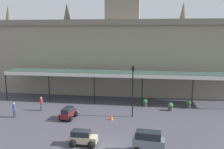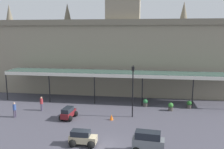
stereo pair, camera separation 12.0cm
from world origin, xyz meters
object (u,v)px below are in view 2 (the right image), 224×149
(pedestrian_near_entrance, at_px, (42,103))
(victorian_lamppost, at_px, (133,86))
(planter_by_canopy, at_px, (171,107))
(car_maroon_estate, at_px, (68,114))
(traffic_cone, at_px, (111,117))
(planter_near_kerb, at_px, (189,104))
(car_beige_estate, at_px, (83,139))
(car_grey_van, at_px, (148,144))
(pedestrian_crossing_forecourt, at_px, (15,109))
(planter_forecourt_centre, at_px, (145,103))

(pedestrian_near_entrance, distance_m, victorian_lamppost, 11.12)
(planter_by_canopy, bearing_deg, car_maroon_estate, -159.13)
(traffic_cone, xyz_separation_m, planter_near_kerb, (8.85, 5.21, 0.19))
(car_beige_estate, relative_size, victorian_lamppost, 0.40)
(car_grey_van, relative_size, planter_by_canopy, 2.58)
(pedestrian_crossing_forecourt, relative_size, victorian_lamppost, 0.29)
(victorian_lamppost, bearing_deg, pedestrian_crossing_forecourt, -171.72)
(car_beige_estate, xyz_separation_m, planter_by_canopy, (8.07, 9.92, -0.07))
(pedestrian_near_entrance, height_order, planter_forecourt_centre, pedestrian_near_entrance)
(pedestrian_near_entrance, bearing_deg, car_maroon_estate, -28.74)
(planter_by_canopy, xyz_separation_m, planter_near_kerb, (2.33, 1.24, 0.00))
(pedestrian_crossing_forecourt, bearing_deg, victorian_lamppost, 8.28)
(car_grey_van, relative_size, car_beige_estate, 1.10)
(victorian_lamppost, height_order, planter_by_canopy, victorian_lamppost)
(pedestrian_near_entrance, relative_size, traffic_cone, 2.82)
(pedestrian_crossing_forecourt, bearing_deg, car_beige_estate, -30.40)
(car_beige_estate, relative_size, pedestrian_near_entrance, 1.36)
(car_beige_estate, distance_m, planter_by_canopy, 12.78)
(car_maroon_estate, distance_m, planter_near_kerb, 14.56)
(car_maroon_estate, bearing_deg, victorian_lamppost, 12.40)
(victorian_lamppost, bearing_deg, car_grey_van, -78.21)
(car_grey_van, height_order, planter_forecourt_centre, car_grey_van)
(pedestrian_crossing_forecourt, distance_m, traffic_cone, 10.62)
(victorian_lamppost, bearing_deg, planter_near_kerb, 30.82)
(traffic_cone, xyz_separation_m, planter_forecourt_centre, (3.56, 5.22, 0.19))
(car_maroon_estate, height_order, car_grey_van, car_grey_van)
(victorian_lamppost, relative_size, planter_forecourt_centre, 5.96)
(planter_near_kerb, bearing_deg, pedestrian_near_entrance, -169.34)
(car_grey_van, distance_m, planter_forecourt_centre, 11.79)
(planter_by_canopy, bearing_deg, car_beige_estate, -129.12)
(pedestrian_near_entrance, bearing_deg, car_beige_estate, -47.92)
(car_beige_estate, relative_size, planter_near_kerb, 2.36)
(traffic_cone, relative_size, planter_by_canopy, 0.62)
(car_maroon_estate, bearing_deg, planter_near_kerb, 22.16)
(car_beige_estate, xyz_separation_m, victorian_lamppost, (3.69, 7.16, 2.93))
(car_beige_estate, height_order, planter_by_canopy, car_beige_estate)
(car_beige_estate, distance_m, planter_near_kerb, 15.25)
(car_grey_van, xyz_separation_m, victorian_lamppost, (-1.62, 7.77, 2.69))
(planter_forecourt_centre, bearing_deg, traffic_cone, -124.32)
(car_beige_estate, bearing_deg, planter_by_canopy, 50.88)
(car_grey_van, bearing_deg, car_beige_estate, 173.42)
(car_beige_estate, xyz_separation_m, traffic_cone, (1.54, 5.95, -0.27))
(car_grey_van, distance_m, victorian_lamppost, 8.38)
(car_grey_van, xyz_separation_m, pedestrian_crossing_forecourt, (-14.35, 5.91, 0.10))
(pedestrian_near_entrance, relative_size, planter_forecourt_centre, 1.74)
(car_maroon_estate, bearing_deg, planter_by_canopy, 20.87)
(pedestrian_crossing_forecourt, xyz_separation_m, victorian_lamppost, (12.73, 1.85, 2.59))
(car_beige_estate, bearing_deg, car_grey_van, -6.58)
(victorian_lamppost, xyz_separation_m, planter_forecourt_centre, (1.42, 4.01, -3.01))
(car_grey_van, relative_size, planter_near_kerb, 2.58)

